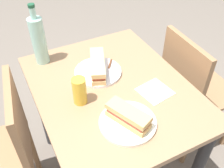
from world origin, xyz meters
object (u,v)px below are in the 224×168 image
(chair_far, at_px, (191,88))
(knife_near, at_px, (109,68))
(plate_near, at_px, (98,72))
(knife_far, at_px, (133,113))
(plate_far, at_px, (128,123))
(water_bottle, at_px, (39,40))
(beer_glass, at_px, (80,91))
(chair_near, at_px, (6,150))
(baguette_sandwich_far, at_px, (128,116))
(baguette_sandwich_near, at_px, (98,66))
(dining_table, at_px, (112,107))

(chair_far, relative_size, knife_near, 5.73)
(plate_near, xyz_separation_m, knife_far, (0.34, 0.01, 0.01))
(plate_near, relative_size, knife_far, 1.65)
(plate_near, bearing_deg, plate_far, -4.62)
(plate_near, distance_m, water_bottle, 0.35)
(knife_far, relative_size, beer_glass, 1.11)
(knife_near, height_order, beer_glass, beer_glass)
(chair_near, relative_size, baguette_sandwich_far, 4.21)
(chair_far, xyz_separation_m, beer_glass, (0.03, -0.74, 0.31))
(baguette_sandwich_near, relative_size, knife_far, 1.66)
(dining_table, distance_m, knife_far, 0.26)
(baguette_sandwich_far, xyz_separation_m, water_bottle, (-0.60, -0.20, 0.09))
(chair_far, relative_size, knife_far, 5.85)
(dining_table, height_order, chair_near, chair_near)
(knife_near, xyz_separation_m, water_bottle, (-0.24, -0.29, 0.12))
(chair_near, distance_m, baguette_sandwich_near, 0.62)
(knife_near, height_order, knife_far, same)
(dining_table, height_order, baguette_sandwich_near, baguette_sandwich_near)
(chair_near, height_order, water_bottle, water_bottle)
(plate_near, relative_size, knife_near, 1.62)
(baguette_sandwich_near, bearing_deg, water_bottle, -135.67)
(chair_far, bearing_deg, dining_table, -89.69)
(baguette_sandwich_near, relative_size, beer_glass, 1.84)
(plate_far, relative_size, knife_far, 1.65)
(chair_far, bearing_deg, water_bottle, -114.17)
(chair_far, bearing_deg, baguette_sandwich_far, -68.36)
(knife_near, bearing_deg, plate_far, -13.79)
(dining_table, relative_size, chair_far, 1.06)
(chair_near, height_order, plate_near, chair_near)
(dining_table, distance_m, plate_near, 0.20)
(baguette_sandwich_far, height_order, beer_glass, beer_glass)
(dining_table, xyz_separation_m, baguette_sandwich_near, (-0.13, -0.02, 0.19))
(knife_near, xyz_separation_m, beer_glass, (0.14, -0.22, 0.05))
(water_bottle, distance_m, beer_glass, 0.40)
(baguette_sandwich_far, height_order, water_bottle, water_bottle)
(dining_table, distance_m, chair_far, 0.57)
(plate_near, distance_m, knife_near, 0.06)
(dining_table, relative_size, beer_glass, 6.84)
(knife_near, xyz_separation_m, baguette_sandwich_far, (0.36, -0.09, 0.03))
(knife_near, distance_m, baguette_sandwich_far, 0.37)
(plate_near, bearing_deg, water_bottle, -135.67)
(chair_near, height_order, plate_far, chair_near)
(baguette_sandwich_far, bearing_deg, chair_far, 111.64)
(baguette_sandwich_far, xyz_separation_m, beer_glass, (-0.21, -0.13, 0.02))
(chair_near, distance_m, knife_far, 0.67)
(dining_table, xyz_separation_m, chair_far, (-0.00, 0.56, -0.10))
(baguette_sandwich_near, height_order, water_bottle, water_bottle)
(chair_near, bearing_deg, water_bottle, 133.99)
(dining_table, xyz_separation_m, knife_far, (0.21, -0.00, 0.16))
(baguette_sandwich_far, bearing_deg, plate_far, 90.00)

